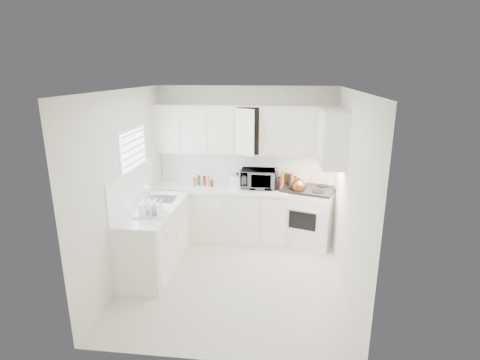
# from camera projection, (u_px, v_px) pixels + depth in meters

# --- Properties ---
(floor) EXTENTS (3.20, 3.20, 0.00)m
(floor) POSITION_uv_depth(u_px,v_px,m) (234.00, 278.00, 5.35)
(floor) COLOR silver
(floor) RESTS_ON ground
(ceiling) EXTENTS (3.20, 3.20, 0.00)m
(ceiling) POSITION_uv_depth(u_px,v_px,m) (233.00, 90.00, 4.62)
(ceiling) COLOR white
(ceiling) RESTS_ON ground
(wall_back) EXTENTS (3.00, 0.00, 3.00)m
(wall_back) POSITION_uv_depth(u_px,v_px,m) (246.00, 163.00, 6.51)
(wall_back) COLOR white
(wall_back) RESTS_ON ground
(wall_front) EXTENTS (3.00, 0.00, 3.00)m
(wall_front) POSITION_uv_depth(u_px,v_px,m) (211.00, 244.00, 3.46)
(wall_front) COLOR white
(wall_front) RESTS_ON ground
(wall_left) EXTENTS (0.00, 3.20, 3.20)m
(wall_left) POSITION_uv_depth(u_px,v_px,m) (125.00, 187.00, 5.15)
(wall_left) COLOR white
(wall_left) RESTS_ON ground
(wall_right) EXTENTS (0.00, 3.20, 3.20)m
(wall_right) POSITION_uv_depth(u_px,v_px,m) (350.00, 195.00, 4.82)
(wall_right) COLOR white
(wall_right) RESTS_ON ground
(window_blinds) EXTENTS (0.06, 0.96, 1.06)m
(window_blinds) POSITION_uv_depth(u_px,v_px,m) (135.00, 163.00, 5.41)
(window_blinds) COLOR white
(window_blinds) RESTS_ON wall_left
(lower_cabinets_back) EXTENTS (2.22, 0.60, 0.90)m
(lower_cabinets_back) POSITION_uv_depth(u_px,v_px,m) (222.00, 214.00, 6.51)
(lower_cabinets_back) COLOR white
(lower_cabinets_back) RESTS_ON floor
(lower_cabinets_left) EXTENTS (0.60, 1.60, 0.90)m
(lower_cabinets_left) POSITION_uv_depth(u_px,v_px,m) (155.00, 239.00, 5.55)
(lower_cabinets_left) COLOR white
(lower_cabinets_left) RESTS_ON floor
(countertop_back) EXTENTS (2.24, 0.64, 0.05)m
(countertop_back) POSITION_uv_depth(u_px,v_px,m) (221.00, 188.00, 6.36)
(countertop_back) COLOR white
(countertop_back) RESTS_ON lower_cabinets_back
(countertop_left) EXTENTS (0.64, 1.62, 0.05)m
(countertop_left) POSITION_uv_depth(u_px,v_px,m) (154.00, 209.00, 5.41)
(countertop_left) COLOR white
(countertop_left) RESTS_ON lower_cabinets_left
(backsplash_back) EXTENTS (2.98, 0.02, 0.55)m
(backsplash_back) POSITION_uv_depth(u_px,v_px,m) (246.00, 167.00, 6.52)
(backsplash_back) COLOR white
(backsplash_back) RESTS_ON wall_back
(backsplash_left) EXTENTS (0.02, 1.60, 0.55)m
(backsplash_left) POSITION_uv_depth(u_px,v_px,m) (132.00, 188.00, 5.36)
(backsplash_left) COLOR white
(backsplash_left) RESTS_ON wall_left
(upper_cabinets_back) EXTENTS (3.00, 0.33, 0.80)m
(upper_cabinets_back) POSITION_uv_depth(u_px,v_px,m) (245.00, 154.00, 6.30)
(upper_cabinets_back) COLOR white
(upper_cabinets_back) RESTS_ON wall_back
(upper_cabinets_right) EXTENTS (0.33, 0.90, 0.80)m
(upper_cabinets_right) POSITION_uv_depth(u_px,v_px,m) (331.00, 164.00, 5.56)
(upper_cabinets_right) COLOR white
(upper_cabinets_right) RESTS_ON wall_right
(sink) EXTENTS (0.42, 0.38, 0.30)m
(sink) POSITION_uv_depth(u_px,v_px,m) (161.00, 192.00, 5.71)
(sink) COLOR gray
(sink) RESTS_ON countertop_left
(stove) EXTENTS (0.98, 0.89, 1.26)m
(stove) POSITION_uv_depth(u_px,v_px,m) (308.00, 208.00, 6.29)
(stove) COLOR white
(stove) RESTS_ON floor
(tea_kettle) EXTENTS (0.34, 0.30, 0.26)m
(tea_kettle) POSITION_uv_depth(u_px,v_px,m) (299.00, 185.00, 6.03)
(tea_kettle) COLOR brown
(tea_kettle) RESTS_ON stove
(frying_pan) EXTENTS (0.32, 0.45, 0.04)m
(frying_pan) POSITION_uv_depth(u_px,v_px,m) (319.00, 186.00, 6.33)
(frying_pan) COLOR black
(frying_pan) RESTS_ON stove
(microwave) EXTENTS (0.56, 0.32, 0.38)m
(microwave) POSITION_uv_depth(u_px,v_px,m) (258.00, 177.00, 6.26)
(microwave) COLOR gray
(microwave) RESTS_ON countertop_back
(rice_cooker) EXTENTS (0.33, 0.33, 0.26)m
(rice_cooker) POSITION_uv_depth(u_px,v_px,m) (237.00, 180.00, 6.28)
(rice_cooker) COLOR white
(rice_cooker) RESTS_ON countertop_back
(paper_towel) EXTENTS (0.12, 0.12, 0.27)m
(paper_towel) POSITION_uv_depth(u_px,v_px,m) (239.00, 177.00, 6.45)
(paper_towel) COLOR white
(paper_towel) RESTS_ON countertop_back
(utensil_crock) EXTENTS (0.17, 0.17, 0.40)m
(utensil_crock) POSITION_uv_depth(u_px,v_px,m) (276.00, 178.00, 6.14)
(utensil_crock) COLOR black
(utensil_crock) RESTS_ON countertop_back
(dish_rack) EXTENTS (0.42, 0.33, 0.22)m
(dish_rack) POSITION_uv_depth(u_px,v_px,m) (150.00, 207.00, 5.07)
(dish_rack) COLOR white
(dish_rack) RESTS_ON countertop_left
(spice_left_0) EXTENTS (0.06, 0.06, 0.13)m
(spice_left_0) POSITION_uv_depth(u_px,v_px,m) (196.00, 180.00, 6.51)
(spice_left_0) COLOR #995829
(spice_left_0) RESTS_ON countertop_back
(spice_left_1) EXTENTS (0.06, 0.06, 0.13)m
(spice_left_1) POSITION_uv_depth(u_px,v_px,m) (199.00, 182.00, 6.42)
(spice_left_1) COLOR #276622
(spice_left_1) RESTS_ON countertop_back
(spice_left_2) EXTENTS (0.06, 0.06, 0.13)m
(spice_left_2) POSITION_uv_depth(u_px,v_px,m) (205.00, 180.00, 6.50)
(spice_left_2) COLOR #BD1948
(spice_left_2) RESTS_ON countertop_back
(spice_left_3) EXTENTS (0.06, 0.06, 0.13)m
(spice_left_3) POSITION_uv_depth(u_px,v_px,m) (208.00, 182.00, 6.40)
(spice_left_3) COLOR gold
(spice_left_3) RESTS_ON countertop_back
(spice_left_4) EXTENTS (0.06, 0.06, 0.13)m
(spice_left_4) POSITION_uv_depth(u_px,v_px,m) (213.00, 180.00, 6.48)
(spice_left_4) COLOR #502E16
(spice_left_4) RESTS_ON countertop_back
(sauce_right_0) EXTENTS (0.06, 0.06, 0.19)m
(sauce_right_0) POSITION_uv_depth(u_px,v_px,m) (279.00, 180.00, 6.39)
(sauce_right_0) COLOR #BD1948
(sauce_right_0) RESTS_ON countertop_back
(sauce_right_1) EXTENTS (0.06, 0.06, 0.19)m
(sauce_right_1) POSITION_uv_depth(u_px,v_px,m) (282.00, 181.00, 6.32)
(sauce_right_1) COLOR gold
(sauce_right_1) RESTS_ON countertop_back
(sauce_right_2) EXTENTS (0.06, 0.06, 0.19)m
(sauce_right_2) POSITION_uv_depth(u_px,v_px,m) (286.00, 181.00, 6.37)
(sauce_right_2) COLOR #502E16
(sauce_right_2) RESTS_ON countertop_back
(sauce_right_3) EXTENTS (0.06, 0.06, 0.19)m
(sauce_right_3) POSITION_uv_depth(u_px,v_px,m) (289.00, 182.00, 6.31)
(sauce_right_3) COLOR black
(sauce_right_3) RESTS_ON countertop_back
(sauce_right_4) EXTENTS (0.06, 0.06, 0.19)m
(sauce_right_4) POSITION_uv_depth(u_px,v_px,m) (292.00, 181.00, 6.36)
(sauce_right_4) COLOR #995829
(sauce_right_4) RESTS_ON countertop_back
(sauce_right_5) EXTENTS (0.06, 0.06, 0.19)m
(sauce_right_5) POSITION_uv_depth(u_px,v_px,m) (296.00, 182.00, 6.30)
(sauce_right_5) COLOR #276622
(sauce_right_5) RESTS_ON countertop_back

